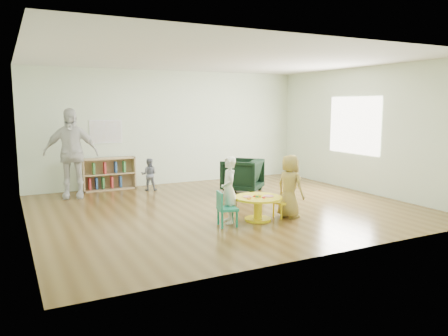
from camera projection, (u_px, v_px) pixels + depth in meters
name	position (u px, v px, depth m)	size (l,w,h in m)	color
room	(226.00, 109.00, 8.16)	(7.10, 7.00, 2.80)	#553C1A
activity_table	(258.00, 204.00, 7.46)	(0.82, 0.82, 0.46)	yellow
kid_chair_left	(225.00, 208.00, 7.09)	(0.36, 0.36, 0.57)	#188566
kid_chair_right	(284.00, 201.00, 7.70)	(0.29, 0.29, 0.53)	yellow
bookshelf	(108.00, 174.00, 10.17)	(1.20, 0.30, 0.75)	tan
alphabet_poster	(106.00, 132.00, 10.15)	(0.74, 0.01, 0.54)	white
armchair	(242.00, 175.00, 9.91)	(0.81, 0.83, 0.76)	black
child_left	(229.00, 190.00, 7.27)	(0.41, 0.27, 1.12)	white
child_right	(290.00, 186.00, 7.62)	(0.54, 0.35, 1.11)	yellow
toddler	(149.00, 174.00, 10.06)	(0.36, 0.28, 0.75)	#162037
adult_caretaker	(71.00, 153.00, 9.22)	(1.11, 0.46, 1.90)	silver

